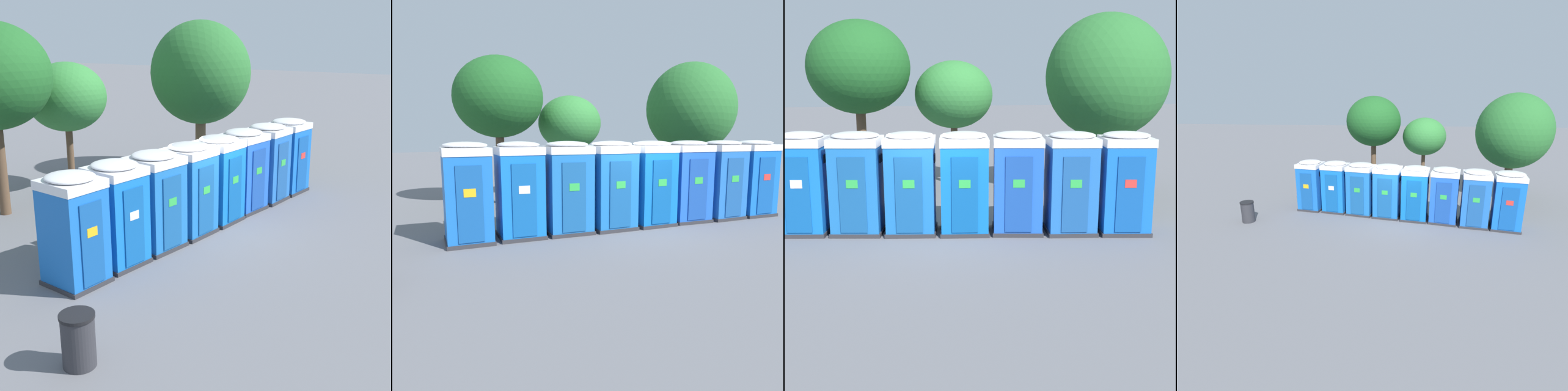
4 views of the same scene
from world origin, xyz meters
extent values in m
plane|color=slate|center=(0.00, 0.00, 0.00)|extent=(120.00, 120.00, 0.00)
cube|color=#2D2D33|center=(-4.56, 0.93, 0.05)|extent=(1.29, 1.33, 0.10)
cube|color=blue|center=(-4.56, 0.93, 1.15)|extent=(1.23, 1.27, 2.10)
cube|color=#134C98|center=(-4.63, 0.35, 1.07)|extent=(0.60, 0.10, 1.85)
cube|color=yellow|center=(-4.64, 0.33, 1.35)|extent=(0.28, 0.04, 0.20)
cube|color=black|center=(-4.00, 0.86, 1.89)|extent=(0.07, 0.36, 0.20)
cube|color=white|center=(-4.56, 0.93, 2.30)|extent=(1.27, 1.30, 0.20)
ellipsoid|color=white|center=(-4.56, 0.93, 2.45)|extent=(1.21, 1.24, 0.18)
cube|color=#2D2D33|center=(-3.24, 0.80, 0.05)|extent=(1.34, 1.36, 0.10)
cube|color=blue|center=(-3.24, 0.80, 1.15)|extent=(1.27, 1.29, 2.10)
cube|color=#0F51A1|center=(-3.32, 0.22, 1.07)|extent=(0.61, 0.12, 1.85)
cube|color=white|center=(-3.33, 0.21, 1.35)|extent=(0.28, 0.05, 0.20)
cube|color=black|center=(-2.67, 0.72, 1.89)|extent=(0.08, 0.36, 0.20)
cube|color=white|center=(-3.24, 0.80, 2.30)|extent=(1.31, 1.33, 0.20)
ellipsoid|color=white|center=(-3.24, 0.80, 2.45)|extent=(1.25, 1.27, 0.18)
cube|color=#2D2D33|center=(-1.93, 0.60, 0.05)|extent=(1.41, 1.38, 0.10)
cube|color=blue|center=(-1.93, 0.60, 1.15)|extent=(1.34, 1.31, 2.10)
cube|color=#155093|center=(-2.02, 0.02, 1.07)|extent=(0.64, 0.13, 1.85)
cube|color=green|center=(-2.02, 0.00, 1.35)|extent=(0.28, 0.05, 0.20)
cube|color=black|center=(-1.33, 0.50, 1.89)|extent=(0.08, 0.36, 0.20)
cube|color=white|center=(-1.93, 0.60, 2.30)|extent=(1.39, 1.35, 0.20)
ellipsoid|color=white|center=(-1.93, 0.60, 2.45)|extent=(1.32, 1.29, 0.18)
cube|color=#2D2D33|center=(-0.61, 0.38, 0.05)|extent=(1.38, 1.34, 0.10)
cube|color=blue|center=(-0.61, 0.38, 1.15)|extent=(1.31, 1.28, 2.10)
cube|color=#145094|center=(-0.69, -0.20, 1.07)|extent=(0.64, 0.11, 1.85)
cube|color=green|center=(-0.69, -0.22, 1.35)|extent=(0.28, 0.04, 0.20)
cube|color=black|center=(-0.02, 0.31, 1.89)|extent=(0.07, 0.36, 0.20)
cube|color=white|center=(-0.61, 0.38, 2.30)|extent=(1.35, 1.32, 0.20)
ellipsoid|color=white|center=(-0.61, 0.38, 2.45)|extent=(1.28, 1.25, 0.18)
cube|color=#2D2D33|center=(0.70, 0.18, 0.05)|extent=(1.33, 1.33, 0.10)
cube|color=blue|center=(0.70, 0.18, 1.15)|extent=(1.27, 1.27, 2.10)
cube|color=#0C4F9D|center=(0.63, -0.40, 1.07)|extent=(0.63, 0.10, 1.85)
cube|color=green|center=(0.63, -0.41, 1.35)|extent=(0.28, 0.04, 0.20)
cube|color=black|center=(1.28, 0.12, 1.89)|extent=(0.07, 0.36, 0.20)
cube|color=white|center=(0.70, 0.18, 2.30)|extent=(1.31, 1.30, 0.20)
ellipsoid|color=white|center=(0.70, 0.18, 2.45)|extent=(1.24, 1.24, 0.18)
cube|color=#2D2D33|center=(2.02, 0.02, 0.05)|extent=(1.42, 1.39, 0.10)
cube|color=blue|center=(2.02, 0.02, 1.15)|extent=(1.35, 1.32, 2.10)
cube|color=#17449F|center=(1.92, -0.55, 1.07)|extent=(0.64, 0.14, 1.85)
cube|color=green|center=(1.92, -0.57, 1.35)|extent=(0.28, 0.06, 0.20)
cube|color=black|center=(2.61, -0.08, 1.89)|extent=(0.08, 0.36, 0.20)
cube|color=white|center=(2.02, 0.02, 2.30)|extent=(1.40, 1.36, 0.20)
ellipsoid|color=white|center=(2.02, 0.02, 2.45)|extent=(1.33, 1.30, 0.18)
cube|color=#2D2D33|center=(3.33, -0.22, 0.05)|extent=(1.34, 1.33, 0.10)
cube|color=blue|center=(3.33, -0.22, 1.15)|extent=(1.28, 1.26, 2.10)
cube|color=#194D94|center=(3.26, -0.80, 1.07)|extent=(0.63, 0.10, 1.85)
cube|color=green|center=(3.26, -0.81, 1.35)|extent=(0.28, 0.04, 0.20)
cube|color=black|center=(3.91, -0.28, 1.89)|extent=(0.06, 0.36, 0.20)
cube|color=white|center=(3.33, -0.22, 2.30)|extent=(1.31, 1.30, 0.20)
ellipsoid|color=white|center=(3.33, -0.22, 2.45)|extent=(1.25, 1.24, 0.18)
cube|color=#2D2D33|center=(4.64, -0.42, 0.05)|extent=(1.39, 1.37, 0.10)
cube|color=blue|center=(4.64, -0.42, 1.15)|extent=(1.33, 1.30, 2.10)
cube|color=#104DA2|center=(4.55, -1.00, 1.07)|extent=(0.64, 0.13, 1.85)
cube|color=red|center=(4.55, -1.01, 1.35)|extent=(0.28, 0.05, 0.20)
cube|color=black|center=(5.23, -0.51, 1.89)|extent=(0.08, 0.36, 0.20)
cube|color=white|center=(4.64, -0.42, 2.30)|extent=(1.37, 1.34, 0.20)
ellipsoid|color=white|center=(4.64, -0.42, 2.45)|extent=(1.30, 1.28, 0.18)
cylinder|color=brown|center=(1.16, 6.32, 1.29)|extent=(0.24, 0.24, 2.58)
ellipsoid|color=#337F38|center=(1.16, 6.32, 3.23)|extent=(2.73, 2.73, 2.35)
cylinder|color=brown|center=(5.72, 3.66, 1.38)|extent=(0.41, 0.41, 2.77)
ellipsoid|color=#286B2D|center=(5.72, 3.66, 3.84)|extent=(3.85, 3.85, 3.90)
cylinder|color=brown|center=(-2.05, 6.09, 1.65)|extent=(0.33, 0.33, 3.30)
ellipsoid|color=#1E5B23|center=(-2.05, 6.09, 4.15)|extent=(3.44, 3.44, 3.09)
cylinder|color=#2D2D33|center=(-6.91, -1.25, 0.45)|extent=(0.57, 0.57, 0.90)
cylinder|color=black|center=(-6.91, -1.25, 0.93)|extent=(0.60, 0.60, 0.06)
camera|label=1|loc=(-12.77, -6.95, 5.42)|focal=50.00mm
camera|label=2|loc=(-6.71, -8.69, 2.68)|focal=35.00mm
camera|label=3|loc=(-1.05, -12.99, 3.86)|focal=50.00mm
camera|label=4|loc=(0.60, -13.53, 5.30)|focal=28.00mm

